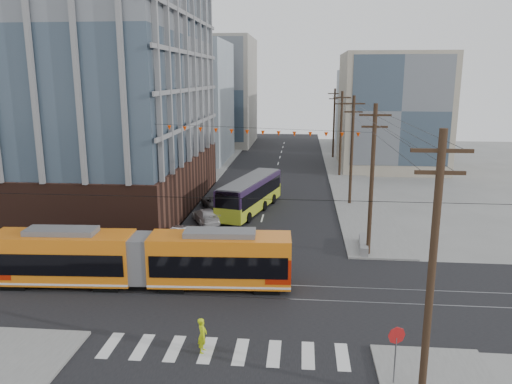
% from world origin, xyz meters
% --- Properties ---
extents(ground, '(160.00, 160.00, 0.00)m').
position_xyz_m(ground, '(0.00, 0.00, 0.00)').
color(ground, slate).
extents(office_building, '(30.00, 25.00, 28.60)m').
position_xyz_m(office_building, '(-22.00, 23.00, 14.30)').
color(office_building, '#381E16').
rests_on(office_building, ground).
extents(bg_bldg_nw_near, '(18.00, 16.00, 18.00)m').
position_xyz_m(bg_bldg_nw_near, '(-17.00, 52.00, 9.00)').
color(bg_bldg_nw_near, '#8C99A5').
rests_on(bg_bldg_nw_near, ground).
extents(bg_bldg_ne_near, '(14.00, 14.00, 16.00)m').
position_xyz_m(bg_bldg_ne_near, '(16.00, 48.00, 8.00)').
color(bg_bldg_ne_near, gray).
rests_on(bg_bldg_ne_near, ground).
extents(bg_bldg_nw_far, '(16.00, 18.00, 20.00)m').
position_xyz_m(bg_bldg_nw_far, '(-14.00, 72.00, 10.00)').
color(bg_bldg_nw_far, gray).
rests_on(bg_bldg_nw_far, ground).
extents(bg_bldg_ne_far, '(16.00, 16.00, 14.00)m').
position_xyz_m(bg_bldg_ne_far, '(18.00, 68.00, 7.00)').
color(bg_bldg_ne_far, '#8C99A5').
rests_on(bg_bldg_ne_far, ground).
extents(utility_pole_near, '(0.30, 0.30, 11.00)m').
position_xyz_m(utility_pole_near, '(8.50, -6.00, 5.50)').
color(utility_pole_near, black).
rests_on(utility_pole_near, ground).
extents(utility_pole_far, '(0.30, 0.30, 11.00)m').
position_xyz_m(utility_pole_far, '(8.50, 56.00, 5.50)').
color(utility_pole_far, black).
rests_on(utility_pole_far, ground).
extents(streetcar, '(18.55, 3.55, 3.55)m').
position_xyz_m(streetcar, '(-6.23, 4.09, 1.78)').
color(streetcar, orange).
rests_on(streetcar, ground).
extents(city_bus, '(5.38, 12.07, 3.34)m').
position_xyz_m(city_bus, '(-1.36, 22.54, 1.67)').
color(city_bus, '#261636').
rests_on(city_bus, ground).
extents(parked_car_silver, '(3.09, 4.94, 1.54)m').
position_xyz_m(parked_car_silver, '(-5.32, 12.06, 0.77)').
color(parked_car_silver, '#B9BABF').
rests_on(parked_car_silver, ground).
extents(parked_car_white, '(3.51, 4.81, 1.30)m').
position_xyz_m(parked_car_white, '(-4.91, 18.11, 0.65)').
color(parked_car_white, beige).
rests_on(parked_car_white, ground).
extents(parked_car_grey, '(3.55, 4.73, 1.19)m').
position_xyz_m(parked_car_grey, '(-5.09, 23.24, 0.60)').
color(parked_car_grey, '#4E5053').
rests_on(parked_car_grey, ground).
extents(pedestrian, '(0.45, 0.65, 1.73)m').
position_xyz_m(pedestrian, '(-0.99, -3.15, 0.87)').
color(pedestrian, '#C1DA12').
rests_on(pedestrian, ground).
extents(stop_sign, '(0.97, 0.97, 2.54)m').
position_xyz_m(stop_sign, '(7.58, -5.02, 1.27)').
color(stop_sign, '#A81516').
rests_on(stop_sign, ground).
extents(jersey_barrier, '(1.20, 3.92, 0.77)m').
position_xyz_m(jersey_barrier, '(8.30, 12.13, 0.39)').
color(jersey_barrier, slate).
rests_on(jersey_barrier, ground).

